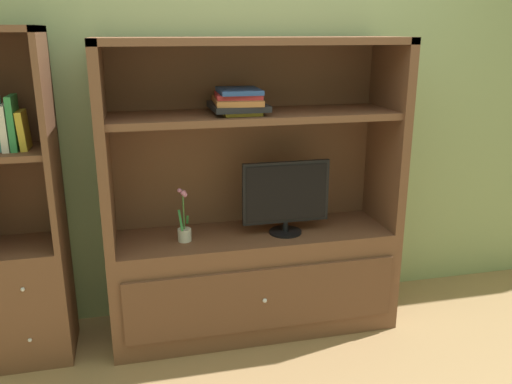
{
  "coord_description": "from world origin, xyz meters",
  "views": [
    {
      "loc": [
        -0.62,
        -2.28,
        1.66
      ],
      "look_at": [
        0.0,
        0.35,
        0.83
      ],
      "focal_mm": 37.14,
      "sensor_mm": 36.0,
      "label": 1
    }
  ],
  "objects_px": {
    "media_console": "(254,244)",
    "potted_plant": "(184,229)",
    "magazine_stack": "(238,101)",
    "tv_monitor": "(286,196)",
    "upright_book_row": "(4,127)",
    "bookshelf_tall": "(27,252)"
  },
  "relations": [
    {
      "from": "tv_monitor",
      "to": "upright_book_row",
      "type": "xyz_separation_m",
      "value": [
        -1.38,
        0.05,
        0.42
      ]
    },
    {
      "from": "potted_plant",
      "to": "magazine_stack",
      "type": "xyz_separation_m",
      "value": [
        0.3,
        0.04,
        0.66
      ]
    },
    {
      "from": "bookshelf_tall",
      "to": "upright_book_row",
      "type": "distance_m",
      "value": 0.64
    },
    {
      "from": "tv_monitor",
      "to": "bookshelf_tall",
      "type": "xyz_separation_m",
      "value": [
        -1.35,
        0.06,
        -0.22
      ]
    },
    {
      "from": "magazine_stack",
      "to": "potted_plant",
      "type": "bearing_deg",
      "value": -173.4
    },
    {
      "from": "potted_plant",
      "to": "upright_book_row",
      "type": "distance_m",
      "value": 1.0
    },
    {
      "from": "potted_plant",
      "to": "bookshelf_tall",
      "type": "xyz_separation_m",
      "value": [
        -0.8,
        0.04,
        -0.07
      ]
    },
    {
      "from": "media_console",
      "to": "tv_monitor",
      "type": "relative_size",
      "value": 3.37
    },
    {
      "from": "tv_monitor",
      "to": "upright_book_row",
      "type": "relative_size",
      "value": 1.87
    },
    {
      "from": "tv_monitor",
      "to": "magazine_stack",
      "type": "bearing_deg",
      "value": 169.05
    },
    {
      "from": "bookshelf_tall",
      "to": "media_console",
      "type": "bearing_deg",
      "value": -0.03
    },
    {
      "from": "potted_plant",
      "to": "tv_monitor",
      "type": "bearing_deg",
      "value": -1.38
    },
    {
      "from": "magazine_stack",
      "to": "media_console",
      "type": "bearing_deg",
      "value": 5.58
    },
    {
      "from": "media_console",
      "to": "bookshelf_tall",
      "type": "distance_m",
      "value": 1.19
    },
    {
      "from": "media_console",
      "to": "tv_monitor",
      "type": "xyz_separation_m",
      "value": [
        0.17,
        -0.06,
        0.29
      ]
    },
    {
      "from": "tv_monitor",
      "to": "upright_book_row",
      "type": "distance_m",
      "value": 1.44
    },
    {
      "from": "media_console",
      "to": "upright_book_row",
      "type": "xyz_separation_m",
      "value": [
        -1.21,
        -0.01,
        0.71
      ]
    },
    {
      "from": "potted_plant",
      "to": "magazine_stack",
      "type": "height_order",
      "value": "magazine_stack"
    },
    {
      "from": "tv_monitor",
      "to": "magazine_stack",
      "type": "distance_m",
      "value": 0.57
    },
    {
      "from": "media_console",
      "to": "potted_plant",
      "type": "distance_m",
      "value": 0.42
    },
    {
      "from": "tv_monitor",
      "to": "upright_book_row",
      "type": "bearing_deg",
      "value": 178.0
    },
    {
      "from": "magazine_stack",
      "to": "upright_book_row",
      "type": "height_order",
      "value": "magazine_stack"
    }
  ]
}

